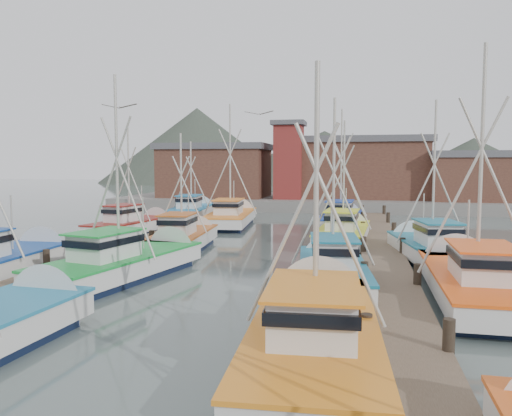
% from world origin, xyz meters
% --- Properties ---
extents(ground, '(260.00, 260.00, 0.00)m').
position_xyz_m(ground, '(0.00, 0.00, 0.00)').
color(ground, '#485654').
rests_on(ground, ground).
extents(dock_left, '(2.30, 46.00, 1.50)m').
position_xyz_m(dock_left, '(-7.00, 4.04, 0.21)').
color(dock_left, '#4E4130').
rests_on(dock_left, ground).
extents(dock_right, '(2.30, 46.00, 1.50)m').
position_xyz_m(dock_right, '(7.00, 4.04, 0.21)').
color(dock_right, '#4E4130').
rests_on(dock_right, ground).
extents(quay, '(44.00, 16.00, 1.20)m').
position_xyz_m(quay, '(0.00, 37.00, 0.60)').
color(quay, slate).
rests_on(quay, ground).
extents(shed_left, '(12.72, 8.48, 6.20)m').
position_xyz_m(shed_left, '(-11.00, 35.00, 4.34)').
color(shed_left, brown).
rests_on(shed_left, quay).
extents(shed_center, '(14.84, 9.54, 6.90)m').
position_xyz_m(shed_center, '(6.00, 37.00, 4.69)').
color(shed_center, brown).
rests_on(shed_center, quay).
extents(shed_right, '(8.48, 6.36, 5.20)m').
position_xyz_m(shed_right, '(17.00, 34.00, 3.84)').
color(shed_right, brown).
rests_on(shed_right, quay).
extents(lookout_tower, '(3.60, 3.60, 8.50)m').
position_xyz_m(lookout_tower, '(-2.00, 33.00, 5.55)').
color(lookout_tower, maroon).
rests_on(lookout_tower, quay).
extents(distant_hills, '(175.00, 140.00, 42.00)m').
position_xyz_m(distant_hills, '(-12.76, 122.59, 0.00)').
color(distant_hills, '#40493D').
rests_on(distant_hills, ground).
extents(boat_1, '(3.60, 9.97, 8.35)m').
position_xyz_m(boat_1, '(4.70, -8.85, 0.68)').
color(boat_1, '#0F1933').
rests_on(boat_1, ground).
extents(boat_4, '(4.67, 9.67, 9.56)m').
position_xyz_m(boat_4, '(-4.19, -1.50, 0.68)').
color(boat_4, '#0F1933').
rests_on(boat_4, ground).
extents(boat_5, '(3.40, 8.49, 8.21)m').
position_xyz_m(boat_5, '(4.70, -1.46, 0.68)').
color(boat_5, '#0F1933').
rests_on(boat_5, ground).
extents(boat_7, '(4.11, 9.71, 10.08)m').
position_xyz_m(boat_7, '(9.94, -2.14, 0.69)').
color(boat_7, '#0F1933').
rests_on(boat_7, ground).
extents(boat_8, '(3.21, 8.46, 7.42)m').
position_xyz_m(boat_8, '(-4.28, 5.85, 0.68)').
color(boat_8, '#0F1933').
rests_on(boat_8, ground).
extents(boat_9, '(3.43, 9.20, 8.44)m').
position_xyz_m(boat_9, '(4.83, 10.02, 0.68)').
color(boat_9, '#0F1933').
rests_on(boat_9, ground).
extents(boat_10, '(3.72, 8.61, 8.38)m').
position_xyz_m(boat_10, '(-9.90, 11.02, 0.68)').
color(boat_10, '#0F1933').
rests_on(boat_10, ground).
extents(boat_11, '(3.97, 8.83, 8.88)m').
position_xyz_m(boat_11, '(9.26, 5.05, 0.68)').
color(boat_11, '#0F1933').
rests_on(boat_11, ground).
extents(boat_12, '(4.30, 10.36, 10.74)m').
position_xyz_m(boat_12, '(-4.57, 17.95, 0.69)').
color(boat_12, '#0F1933').
rests_on(boat_12, ground).
extents(boat_13, '(4.02, 9.46, 10.07)m').
position_xyz_m(boat_13, '(4.35, 18.16, 0.69)').
color(boat_13, '#0F1933').
rests_on(boat_13, ground).
extents(boat_14, '(4.08, 9.74, 7.92)m').
position_xyz_m(boat_14, '(-9.48, 22.41, 0.68)').
color(boat_14, '#0F1933').
rests_on(boat_14, ground).
extents(gull_near, '(1.55, 0.63, 0.24)m').
position_xyz_m(gull_near, '(-4.21, -2.12, 7.43)').
color(gull_near, gray).
rests_on(gull_near, ground).
extents(gull_far, '(1.55, 0.63, 0.24)m').
position_xyz_m(gull_far, '(0.56, 3.93, 7.65)').
color(gull_far, gray).
rests_on(gull_far, ground).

